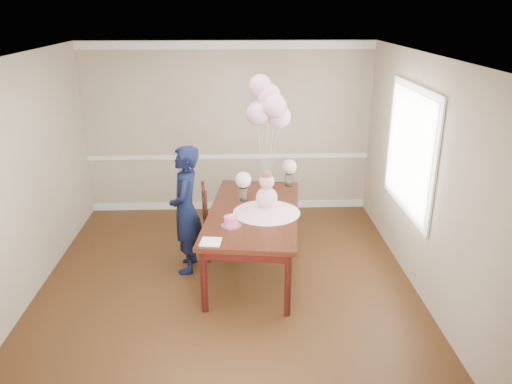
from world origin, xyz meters
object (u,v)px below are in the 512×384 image
dining_chair_seat (220,225)px  birthday_cake (231,221)px  dining_table_top (254,212)px  woman (186,210)px

dining_chair_seat → birthday_cake: bearing=-88.4°
dining_table_top → birthday_cake: (-0.28, -0.46, 0.09)m
dining_chair_seat → woman: (-0.41, -0.36, 0.37)m
dining_table_top → woman: (-0.84, 0.04, 0.03)m
dining_table_top → birthday_cake: birthday_cake is taller
birthday_cake → woman: 0.75m
birthday_cake → dining_table_top: bearing=59.0°
dining_table_top → woman: bearing=-175.5°
dining_chair_seat → woman: bearing=-147.7°
birthday_cake → woman: (-0.57, 0.50, -0.06)m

